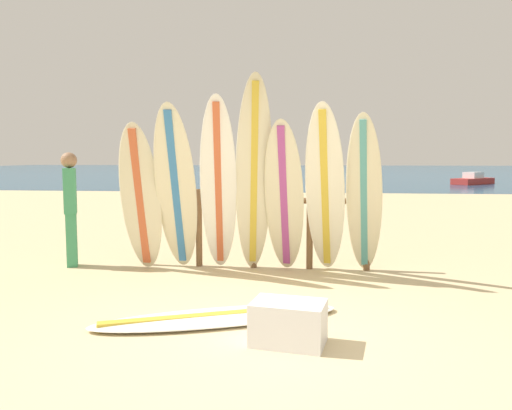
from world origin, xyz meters
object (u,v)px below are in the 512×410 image
Objects in this scene: surfboard_leaning_far_right at (364,196)px; surfboard_rack at (254,220)px; surfboard_leaning_far_left at (140,198)px; beachgoer_standing at (70,204)px; surfboard_leaning_center at (254,176)px; surfboard_lying_on_sand at (218,317)px; surfboard_leaning_center_right at (284,197)px; small_boat_offshore at (473,180)px; cooler_box at (288,323)px; surfboard_leaning_center_left at (218,186)px; surfboard_leaning_left at (176,190)px; surfboard_leaning_right at (325,191)px.

surfboard_rack is at bearing 167.61° from surfboard_leaning_far_right.
surfboard_leaning_far_left reaches higher than beachgoer_standing.
surfboard_rack is at bearing 14.45° from surfboard_leaning_far_left.
surfboard_leaning_center is 1.07× the size of surfboard_lying_on_sand.
surfboard_leaning_center_right is at bearing 2.39° from surfboard_leaning_far_left.
surfboard_rack is at bearing -113.81° from small_boat_offshore.
surfboard_lying_on_sand is at bearing -93.26° from surfboard_leaning_center.
surfboard_leaning_far_left is 1.95m from surfboard_leaning_center_right.
surfboard_rack is 1.24× the size of surfboard_leaning_center.
beachgoer_standing is at bearing 140.14° from surfboard_lying_on_sand.
surfboard_leaning_center_left is at bearing 123.19° from cooler_box.
surfboard_rack is 2.94m from cooler_box.
surfboard_leaning_left is at bearing -155.86° from surfboard_rack.
surfboard_leaning_right is 2.64m from cooler_box.
surfboard_lying_on_sand is (-0.52, -2.01, -0.99)m from surfboard_leaning_center_right.
surfboard_leaning_left is at bearing 116.06° from surfboard_lying_on_sand.
surfboard_leaning_far_left is at bearing 173.74° from surfboard_leaning_left.
beachgoer_standing is (-2.59, -0.21, 0.21)m from surfboard_rack.
surfboard_leaning_center is (1.54, 0.06, 0.30)m from surfboard_leaning_far_left.
surfboard_lying_on_sand is at bearing -39.86° from beachgoer_standing.
small_boat_offshore is at bearing 61.31° from beachgoer_standing.
surfboard_lying_on_sand is (-0.11, -1.99, -1.28)m from surfboard_leaning_center.
beachgoer_standing is 0.55× the size of small_boat_offshore.
beachgoer_standing is at bearing 178.26° from surfboard_leaning_center_right.
surfboard_leaning_far_left is 0.86× the size of surfboard_leaning_center_left.
small_boat_offshore is (11.78, 23.70, -0.75)m from surfboard_leaning_far_left.
surfboard_lying_on_sand is at bearing -104.39° from surfboard_leaning_center_right.
surfboard_leaning_center_left is 26.02m from small_boat_offshore.
surfboard_leaning_far_left is at bearing -165.55° from surfboard_rack.
beachgoer_standing is 4.20m from cooler_box.
beachgoer_standing reaches higher than surfboard_rack.
surfboard_leaning_left is 26.31m from small_boat_offshore.
surfboard_rack is 0.76m from surfboard_leaning_center_left.
small_boat_offshore is (10.24, 23.64, -1.06)m from surfboard_leaning_center.
beachgoer_standing is at bearing 150.86° from cooler_box.
beachgoer_standing is at bearing -118.69° from small_boat_offshore.
surfboard_leaning_far_right reaches higher than surfboard_lying_on_sand.
surfboard_leaning_left is (0.51, -0.06, 0.11)m from surfboard_leaning_far_left.
surfboard_leaning_left is 1.10× the size of surfboard_leaning_center_right.
surfboard_leaning_right is (0.94, -0.06, -0.19)m from surfboard_leaning_center.
surfboard_lying_on_sand is 3.39m from beachgoer_standing.
surfboard_leaning_left is 2.48m from surfboard_leaning_far_right.
surfboard_leaning_center_left is 0.96× the size of surfboard_lying_on_sand.
surfboard_leaning_far_right is 2.79m from cooler_box.
surfboard_rack is 1.45× the size of surfboard_leaning_left.
beachgoer_standing is at bearing 175.56° from surfboard_leaning_center_left.
surfboard_rack is 1.56m from surfboard_leaning_far_right.
surfboard_leaning_right is at bearing 1.60° from surfboard_leaning_left.
surfboard_leaning_left is 0.57m from surfboard_leaning_center_left.
surfboard_leaning_far_right is at bearing -110.42° from small_boat_offshore.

